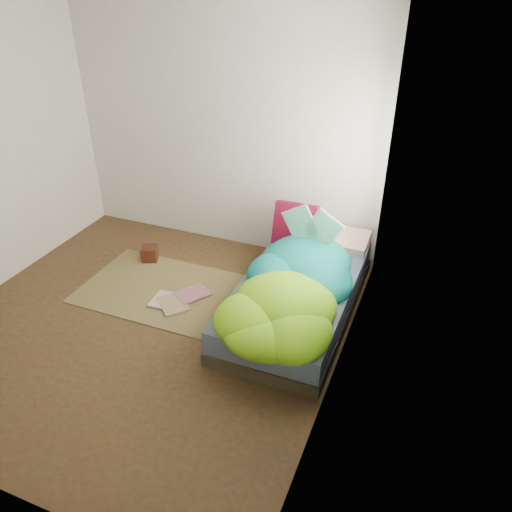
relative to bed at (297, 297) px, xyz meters
The scene contains 12 objects.
ground 1.43m from the bed, 149.45° to the right, with size 3.50×3.50×0.00m, color #3A2B16.
room_walls 2.02m from the bed, 149.42° to the right, with size 3.54×3.54×2.62m.
bed is the anchor object (origin of this frame).
duvet 0.41m from the bed, 90.00° to the right, with size 0.96×1.84×0.34m, color #07676B, non-canonical shape.
rug 1.39m from the bed, behind, with size 1.60×1.10×0.01m, color brown.
pillow_floral 0.86m from the bed, 76.25° to the left, with size 0.57×0.35×0.13m, color beige.
pillow_magenta 0.82m from the bed, 110.61° to the left, with size 0.44×0.14×0.44m, color #44041C.
open_book 0.77m from the bed, 90.71° to the left, with size 0.49×0.11×0.30m, color #2E832A, non-canonical shape.
wooden_box 1.82m from the bed, behind, with size 0.16×0.16×0.16m, color #39130C.
floor_book_a 1.42m from the bed, 165.57° to the right, with size 0.21×0.28×0.02m, color white.
floor_book_b 1.15m from the bed, behind, with size 0.24×0.33×0.03m, color #BE6E74.
floor_book_c 1.31m from the bed, 159.31° to the right, with size 0.24×0.33×0.03m, color tan.
Camera 1 is at (2.29, -2.95, 2.91)m, focal length 35.00 mm.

